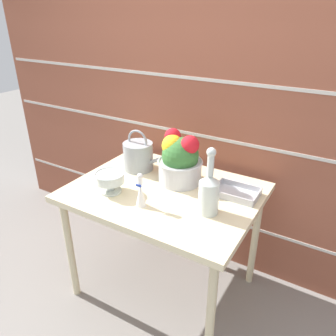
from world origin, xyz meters
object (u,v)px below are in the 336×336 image
(crystal_pedestal_bowl, at_px, (110,179))
(flower_planter, at_px, (180,159))
(watering_can, at_px, (139,155))
(wire_tray, at_px, (236,193))
(glass_decanter, at_px, (209,191))
(figurine_vase, at_px, (141,193))

(crystal_pedestal_bowl, distance_m, flower_planter, 0.41)
(watering_can, height_order, wire_tray, watering_can)
(crystal_pedestal_bowl, relative_size, flower_planter, 0.55)
(watering_can, xyz_separation_m, crystal_pedestal_bowl, (0.03, -0.32, -0.01))
(wire_tray, bearing_deg, watering_can, -179.57)
(crystal_pedestal_bowl, relative_size, glass_decanter, 0.48)
(figurine_vase, bearing_deg, glass_decanter, 20.38)
(flower_planter, bearing_deg, crystal_pedestal_bowl, -131.31)
(wire_tray, bearing_deg, figurine_vase, -137.36)
(figurine_vase, relative_size, wire_tray, 0.78)
(watering_can, bearing_deg, glass_decanter, -21.49)
(flower_planter, xyz_separation_m, glass_decanter, (0.28, -0.22, -0.02))
(glass_decanter, bearing_deg, flower_planter, 142.72)
(glass_decanter, height_order, wire_tray, glass_decanter)
(crystal_pedestal_bowl, height_order, wire_tray, crystal_pedestal_bowl)
(crystal_pedestal_bowl, height_order, figurine_vase, figurine_vase)
(wire_tray, bearing_deg, glass_decanter, -104.95)
(glass_decanter, bearing_deg, crystal_pedestal_bowl, -170.77)
(watering_can, bearing_deg, figurine_vase, -53.22)
(crystal_pedestal_bowl, xyz_separation_m, flower_planter, (0.27, 0.31, 0.06))
(glass_decanter, distance_m, wire_tray, 0.27)
(figurine_vase, bearing_deg, wire_tray, 42.64)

